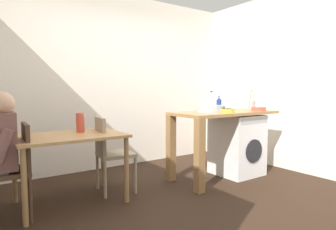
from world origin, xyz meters
name	(u,v)px	position (x,y,z in m)	size (l,w,h in m)	color
ground_plane	(179,199)	(0.00, 0.00, 0.00)	(5.46, 5.46, 0.00)	black
wall_back	(112,81)	(0.00, 1.75, 1.35)	(4.60, 0.10, 2.70)	silver
wall_counter_side	(294,81)	(2.15, 0.00, 1.35)	(0.10, 3.80, 2.70)	silver
dining_table	(70,144)	(-1.02, 0.58, 0.64)	(1.10, 0.76, 0.74)	tan
chair_person_seat	(14,166)	(-1.56, 0.48, 0.51)	(0.42, 0.42, 0.90)	#4C3323
chair_opposite	(110,150)	(-0.54, 0.64, 0.51)	(0.45, 0.45, 0.90)	gray
kitchen_counter	(213,124)	(0.81, 0.31, 0.76)	(1.50, 0.68, 0.92)	#9E7042
washing_machine	(237,144)	(1.28, 0.31, 0.43)	(0.60, 0.61, 0.86)	white
sink_basin	(210,109)	(0.76, 0.31, 0.97)	(0.38, 0.38, 0.09)	#9EA0A5
tap	(202,101)	(0.76, 0.49, 1.06)	(0.02, 0.02, 0.28)	#B2B2B7
bottle_tall_green	(211,102)	(0.99, 0.55, 1.05)	(0.08, 0.08, 0.28)	silver
bottle_squat_brown	(219,104)	(1.11, 0.52, 1.02)	(0.08, 0.08, 0.21)	navy
mixing_bowl	(227,111)	(0.85, 0.11, 0.95)	(0.19, 0.19, 0.05)	gold
utensil_crock	(252,105)	(1.65, 0.36, 0.99)	(0.11, 0.11, 0.30)	gray
colander	(259,109)	(1.47, 0.09, 0.95)	(0.20, 0.20, 0.06)	#D84C38
vase	(80,123)	(-0.87, 0.68, 0.85)	(0.09, 0.09, 0.22)	#D84C38
scissors	(227,112)	(0.97, 0.21, 0.92)	(0.15, 0.06, 0.01)	#B2B2B7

